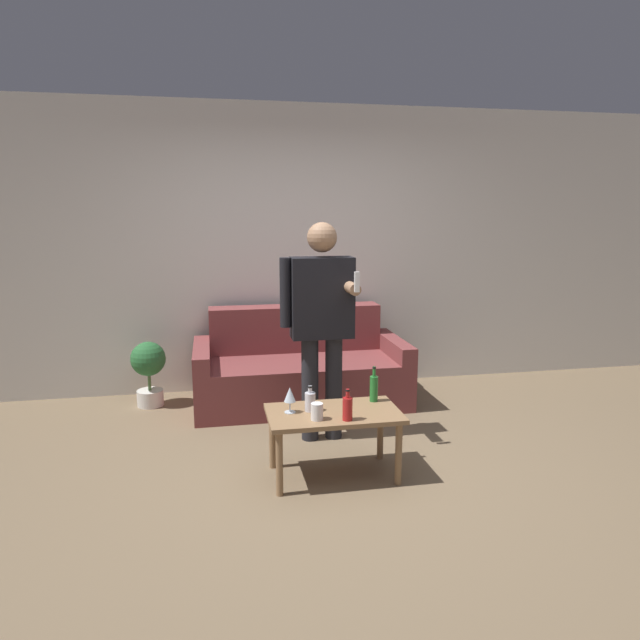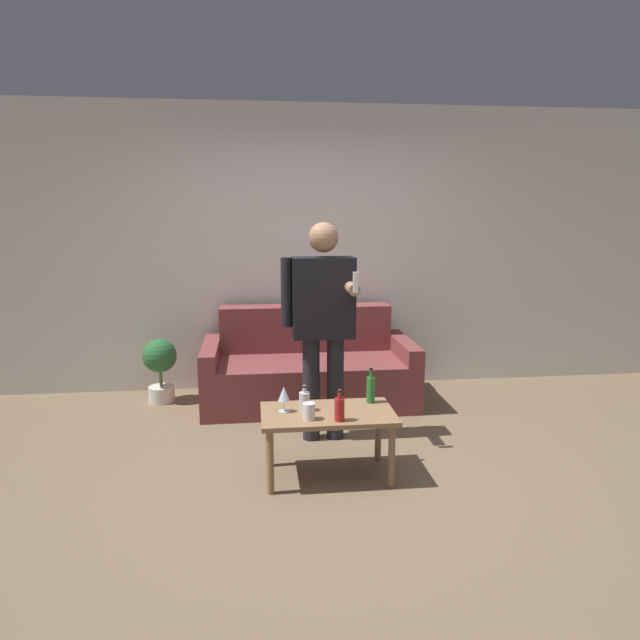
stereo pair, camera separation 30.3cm
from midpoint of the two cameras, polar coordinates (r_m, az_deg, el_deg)
ground_plane at (r=3.82m, az=-0.28°, el=-15.89°), size 16.00×16.00×0.00m
wall_back at (r=5.53m, az=-4.42°, el=7.03°), size 8.00×0.06×2.70m
couch at (r=5.21m, az=-3.72°, el=-4.96°), size 1.88×0.90×0.84m
coffee_table at (r=3.74m, az=-0.99°, el=-10.03°), size 0.86×0.49×0.44m
bottle_orange at (r=3.89m, az=3.18°, el=-6.80°), size 0.06×0.06×0.24m
bottle_green at (r=3.55m, az=0.30°, el=-8.81°), size 0.06×0.06×0.20m
bottle_dark at (r=3.71m, az=-3.35°, el=-8.11°), size 0.07×0.07×0.17m
wine_glass_near at (r=3.68m, az=-5.42°, el=-7.53°), size 0.08×0.08×0.17m
cup_on_table at (r=3.57m, az=-2.77°, el=-9.16°), size 0.08×0.08×0.11m
person_standing_front at (r=4.20m, az=-1.94°, el=0.39°), size 0.54×0.43×1.64m
potted_plant at (r=5.33m, az=-18.35°, el=-4.52°), size 0.30×0.30×0.58m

